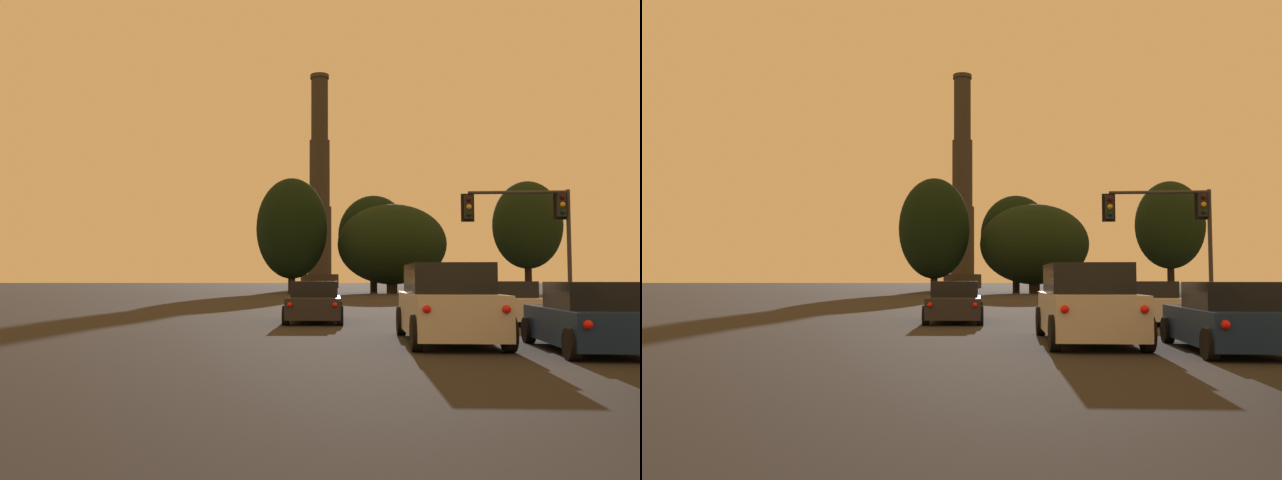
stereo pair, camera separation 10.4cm
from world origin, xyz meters
TOP-DOWN VIEW (x-y plane):
  - sedan_right_lane_front at (3.34, 21.90)m, footprint 2.03×4.72m
  - hatchback_right_lane_second at (2.95, 13.10)m, footprint 1.99×4.14m
  - suv_center_lane_second at (0.27, 14.83)m, footprint 2.17×4.93m
  - sedan_left_lane_front at (-3.40, 22.08)m, footprint 2.15×4.77m
  - traffic_light_overhead_right at (5.71, 27.37)m, footprint 4.77×0.50m
  - smokestack at (-9.05, 112.83)m, footprint 6.90×6.90m
  - treeline_far_right at (17.38, 72.21)m, footprint 7.83×7.04m
  - treeline_far_left at (-9.35, 68.96)m, footprint 7.94×7.14m
  - treeline_center_left at (-0.15, 73.28)m, footprint 8.31×7.48m
  - treeline_center_right at (1.80, 69.77)m, footprint 12.13×10.92m

SIDE VIEW (x-z plane):
  - hatchback_right_lane_second at x=2.95m, z-range -0.05..1.38m
  - sedan_right_lane_front at x=3.34m, z-range -0.05..1.38m
  - sedan_left_lane_front at x=-3.40m, z-range -0.05..1.38m
  - suv_center_lane_second at x=0.27m, z-range -0.03..1.83m
  - traffic_light_overhead_right at x=5.71m, z-range 1.41..6.81m
  - treeline_center_right at x=1.80m, z-range 0.47..10.42m
  - treeline_center_left at x=-0.15m, z-range 1.00..12.43m
  - treeline_far_left at x=-9.35m, z-range 0.78..13.66m
  - treeline_far_right at x=17.38m, z-range 1.34..14.12m
  - smokestack at x=-9.05m, z-range -4.26..35.12m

